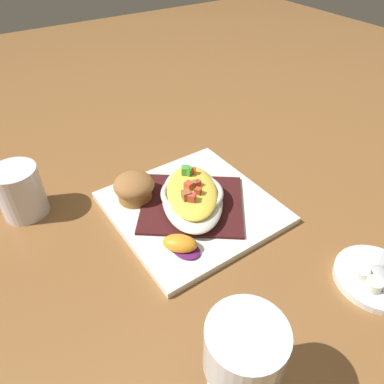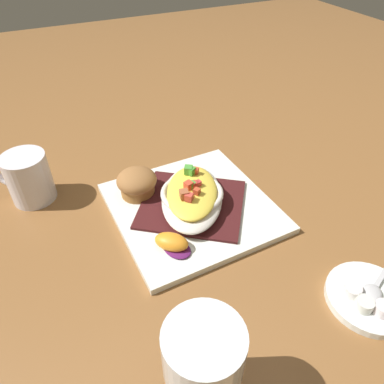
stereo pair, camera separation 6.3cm
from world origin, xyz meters
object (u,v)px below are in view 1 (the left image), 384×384
Objects in this scene: creamer_saucer at (375,278)px; creamer_cup_1 at (374,285)px; muffin at (134,187)px; creamer_cup_0 at (360,273)px; coffee_mug at (20,193)px; gratin_dish at (192,195)px; square_plate at (192,207)px; spoon at (379,271)px; orange_garnish at (181,245)px; stemmed_glass at (244,352)px.

creamer_cup_1 is at bearing 22.55° from creamer_saucer.
muffin is 3.04× the size of creamer_cup_0.
coffee_mug is at bearing -47.47° from creamer_saucer.
creamer_cup_1 is (-0.12, 0.29, -0.02)m from gratin_dish.
gratin_dish is 0.31m from creamer_cup_1.
creamer_saucer is at bearing 117.67° from square_plate.
creamer_saucer is 4.98× the size of creamer_cup_1.
spoon is 0.03m from creamer_cup_0.
creamer_cup_0 is at bearing -93.23° from creamer_cup_1.
coffee_mug reaches higher than orange_garnish.
spoon is at bearing 132.95° from coffee_mug.
creamer_cup_0 is at bearing 114.75° from square_plate.
gratin_dish reaches higher than muffin.
orange_garnish is at bearing -43.87° from creamer_cup_0.
orange_garnish is 2.89× the size of creamer_cup_0.
spoon is (-0.27, -0.01, -0.08)m from stemmed_glass.
gratin_dish reaches higher than creamer_cup_1.
creamer_saucer is (-0.40, 0.43, -0.04)m from coffee_mug.
coffee_mug is (0.25, -0.16, 0.04)m from square_plate.
stemmed_glass reaches higher than gratin_dish.
square_plate is 0.31m from creamer_saucer.
gratin_dish is at bearing -65.26° from creamer_cup_0.
stemmed_glass is 0.28m from spoon.
stemmed_glass is at bearing 0.48° from creamer_cup_1.
gratin_dish reaches higher than creamer_saucer.
gratin_dish reaches higher than creamer_cup_0.
gratin_dish is 0.31m from spoon.
creamer_cup_1 reaches higher than square_plate.
spoon is at bearing -177.02° from stemmed_glass.
creamer_cup_1 is (0.02, 0.01, 0.01)m from creamer_saucer.
stemmed_glass is (0.05, 0.36, 0.06)m from muffin.
creamer_cup_1 is at bearing 118.81° from muffin.
spoon is (-0.15, 0.27, -0.02)m from gratin_dish.
orange_garnish is 0.23m from stemmed_glass.
coffee_mug is at bearing -73.76° from stemmed_glass.
gratin_dish is 0.29m from creamer_cup_0.
creamer_cup_0 is (-0.20, 0.33, -0.02)m from muffin.
orange_garnish is 0.77× the size of spoon.
creamer_saucer is (-0.14, 0.28, -0.00)m from square_plate.
square_plate is 0.29m from creamer_cup_0.
square_plate is at bearing 137.09° from muffin.
coffee_mug is at bearing -48.34° from creamer_cup_0.
orange_garnish is at bearing -42.52° from creamer_saucer.
stemmed_glass is at bearing 2.64° from creamer_saucer.
muffin is 0.15m from orange_garnish.
gratin_dish reaches higher than square_plate.
coffee_mug reaches higher than muffin.
orange_garnish is 0.29m from spoon.
coffee_mug is at bearing -31.92° from gratin_dish.
muffin is 1.05× the size of orange_garnish.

